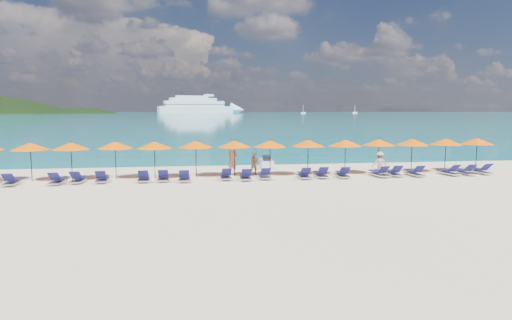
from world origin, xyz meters
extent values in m
plane|color=beige|center=(0.00, 0.00, 0.00)|extent=(1400.00, 1400.00, 0.00)
cube|color=#1FA9B2|center=(0.00, 660.00, 0.01)|extent=(1600.00, 1300.00, 0.01)
ellipsoid|color=black|center=(-150.00, 560.00, -35.00)|extent=(162.00, 126.00, 85.50)
cube|color=white|center=(-2.65, 580.52, 4.68)|extent=(104.28, 43.68, 9.35)
cone|color=white|center=(57.13, 595.86, 4.68)|extent=(25.04, 25.04, 20.57)
cube|color=white|center=(-4.46, 580.06, 13.09)|extent=(83.66, 35.85, 7.48)
cube|color=white|center=(-6.28, 579.59, 18.70)|extent=(65.26, 29.44, 4.68)
cube|color=white|center=(-8.09, 579.13, 22.44)|extent=(44.64, 21.61, 3.27)
cube|color=black|center=(-4.46, 580.06, 11.69)|extent=(84.70, 36.29, 0.84)
cube|color=black|center=(-4.46, 580.06, 14.96)|extent=(82.62, 35.41, 0.84)
cylinder|color=black|center=(-20.59, 575.92, 26.18)|extent=(4.11, 4.11, 5.14)
cube|color=white|center=(134.10, 517.71, 0.82)|extent=(6.15, 2.05, 1.64)
cylinder|color=white|center=(134.10, 517.71, 6.15)|extent=(0.37, 0.37, 10.25)
cube|color=white|center=(213.52, 543.60, 0.88)|extent=(6.56, 2.19, 1.75)
cylinder|color=white|center=(213.52, 543.60, 6.56)|extent=(0.39, 0.39, 10.94)
cube|color=silver|center=(1.50, 8.33, 0.29)|extent=(1.03, 2.39, 0.54)
cube|color=black|center=(1.49, 8.13, 0.68)|extent=(0.55, 1.01, 0.34)
cylinder|color=black|center=(1.54, 8.91, 0.83)|extent=(0.54, 0.09, 0.06)
imported|color=tan|center=(-1.17, 5.34, 0.97)|extent=(0.84, 0.73, 1.93)
imported|color=tan|center=(0.25, 5.19, 0.75)|extent=(0.75, 0.46, 1.49)
imported|color=tan|center=(8.02, 4.00, 0.74)|extent=(1.04, 0.66, 1.49)
cylinder|color=black|center=(-12.81, 4.50, 1.10)|extent=(0.05, 0.05, 2.20)
cone|color=#F95D00|center=(-12.81, 4.50, 2.02)|extent=(2.10, 2.10, 0.42)
sphere|color=black|center=(-12.81, 4.50, 2.24)|extent=(0.08, 0.08, 0.08)
cylinder|color=black|center=(-10.59, 4.48, 1.10)|extent=(0.05, 0.05, 2.20)
cone|color=#F95D00|center=(-10.59, 4.48, 2.02)|extent=(2.10, 2.10, 0.42)
sphere|color=black|center=(-10.59, 4.48, 2.24)|extent=(0.08, 0.08, 0.08)
cylinder|color=black|center=(-8.18, 4.76, 1.10)|extent=(0.05, 0.05, 2.20)
cone|color=#F95D00|center=(-8.18, 4.76, 2.02)|extent=(2.10, 2.10, 0.42)
sphere|color=black|center=(-8.18, 4.76, 2.24)|extent=(0.08, 0.08, 0.08)
cylinder|color=black|center=(-5.88, 4.47, 1.10)|extent=(0.05, 0.05, 2.20)
cone|color=#F95D00|center=(-5.88, 4.47, 2.02)|extent=(2.10, 2.10, 0.42)
sphere|color=black|center=(-5.88, 4.47, 2.24)|extent=(0.08, 0.08, 0.08)
cylinder|color=black|center=(-3.45, 4.72, 1.10)|extent=(0.05, 0.05, 2.20)
cone|color=#F95D00|center=(-3.45, 4.72, 2.02)|extent=(2.10, 2.10, 0.42)
sphere|color=black|center=(-3.45, 4.72, 2.24)|extent=(0.08, 0.08, 0.08)
cylinder|color=black|center=(-1.09, 4.66, 1.10)|extent=(0.05, 0.05, 2.20)
cone|color=#F95D00|center=(-1.09, 4.66, 2.02)|extent=(2.10, 2.10, 0.42)
sphere|color=black|center=(-1.09, 4.66, 2.24)|extent=(0.08, 0.08, 0.08)
cylinder|color=black|center=(1.09, 4.52, 1.10)|extent=(0.05, 0.05, 2.20)
cone|color=#F95D00|center=(1.09, 4.52, 2.02)|extent=(2.10, 2.10, 0.42)
sphere|color=black|center=(1.09, 4.52, 2.24)|extent=(0.08, 0.08, 0.08)
cylinder|color=black|center=(3.53, 4.62, 1.10)|extent=(0.05, 0.05, 2.20)
cone|color=#F95D00|center=(3.53, 4.62, 2.02)|extent=(2.10, 2.10, 0.42)
sphere|color=black|center=(3.53, 4.62, 2.24)|extent=(0.08, 0.08, 0.08)
cylinder|color=black|center=(5.91, 4.47, 1.10)|extent=(0.05, 0.05, 2.20)
cone|color=#F95D00|center=(5.91, 4.47, 2.02)|extent=(2.10, 2.10, 0.42)
sphere|color=black|center=(5.91, 4.47, 2.24)|extent=(0.08, 0.08, 0.08)
cylinder|color=black|center=(8.25, 4.73, 1.10)|extent=(0.05, 0.05, 2.20)
cone|color=#F95D00|center=(8.25, 4.73, 2.02)|extent=(2.10, 2.10, 0.42)
sphere|color=black|center=(8.25, 4.73, 2.24)|extent=(0.08, 0.08, 0.08)
cylinder|color=black|center=(10.51, 4.69, 1.10)|extent=(0.05, 0.05, 2.20)
cone|color=#F95D00|center=(10.51, 4.69, 2.02)|extent=(2.10, 2.10, 0.42)
sphere|color=black|center=(10.51, 4.69, 2.24)|extent=(0.08, 0.08, 0.08)
cylinder|color=black|center=(12.85, 4.63, 1.10)|extent=(0.05, 0.05, 2.20)
cone|color=#F95D00|center=(12.85, 4.63, 2.02)|extent=(2.10, 2.10, 0.42)
sphere|color=black|center=(12.85, 4.63, 2.24)|extent=(0.08, 0.08, 0.08)
cylinder|color=black|center=(15.16, 4.74, 1.10)|extent=(0.05, 0.05, 2.20)
cone|color=#F95D00|center=(15.16, 4.74, 2.02)|extent=(2.10, 2.10, 0.42)
sphere|color=black|center=(15.16, 4.74, 2.24)|extent=(0.08, 0.08, 0.08)
cube|color=silver|center=(-13.43, 3.28, 0.14)|extent=(0.79, 1.75, 0.06)
cube|color=#161551|center=(-13.45, 3.52, 0.30)|extent=(0.66, 1.15, 0.04)
cube|color=#161551|center=(-13.37, 2.73, 0.55)|extent=(0.60, 0.59, 0.43)
cube|color=silver|center=(-11.06, 3.29, 0.14)|extent=(0.63, 1.70, 0.06)
cube|color=#161551|center=(-11.06, 3.54, 0.30)|extent=(0.55, 1.10, 0.04)
cube|color=#161551|center=(-11.05, 2.74, 0.55)|extent=(0.55, 0.54, 0.43)
cube|color=silver|center=(-10.02, 3.56, 0.14)|extent=(0.63, 1.70, 0.06)
cube|color=#161551|center=(-10.02, 3.81, 0.30)|extent=(0.55, 1.10, 0.04)
cube|color=#161551|center=(-10.03, 3.01, 0.55)|extent=(0.55, 0.54, 0.43)
cube|color=silver|center=(-8.74, 3.60, 0.14)|extent=(0.74, 1.74, 0.06)
cube|color=#161551|center=(-8.76, 3.85, 0.30)|extent=(0.63, 1.14, 0.04)
cube|color=#161551|center=(-8.70, 3.06, 0.55)|extent=(0.59, 0.57, 0.43)
cube|color=silver|center=(-6.43, 3.47, 0.14)|extent=(0.75, 1.74, 0.06)
cube|color=#161551|center=(-6.45, 3.71, 0.30)|extent=(0.63, 1.14, 0.04)
cube|color=#161551|center=(-6.39, 2.92, 0.55)|extent=(0.59, 0.58, 0.43)
cube|color=silver|center=(-5.32, 3.54, 0.14)|extent=(0.68, 1.72, 0.06)
cube|color=#161551|center=(-5.32, 3.79, 0.30)|extent=(0.59, 1.12, 0.04)
cube|color=#161551|center=(-5.30, 2.99, 0.55)|extent=(0.57, 0.55, 0.43)
cube|color=silver|center=(-4.13, 3.26, 0.14)|extent=(0.63, 1.70, 0.06)
cube|color=#161551|center=(-4.13, 3.51, 0.30)|extent=(0.56, 1.10, 0.04)
cube|color=#161551|center=(-4.12, 2.71, 0.55)|extent=(0.55, 0.54, 0.43)
cube|color=silver|center=(-1.72, 3.60, 0.14)|extent=(0.66, 1.71, 0.06)
cube|color=#161551|center=(-1.73, 3.85, 0.30)|extent=(0.57, 1.11, 0.04)
cube|color=#161551|center=(-1.71, 3.05, 0.55)|extent=(0.56, 0.55, 0.43)
cube|color=silver|center=(-0.59, 3.26, 0.14)|extent=(0.65, 1.71, 0.06)
cube|color=#161551|center=(-0.59, 3.51, 0.30)|extent=(0.57, 1.11, 0.04)
cube|color=#161551|center=(-0.60, 2.71, 0.55)|extent=(0.56, 0.54, 0.43)
cube|color=silver|center=(0.57, 3.50, 0.14)|extent=(0.64, 1.71, 0.06)
cube|color=#161551|center=(0.58, 3.75, 0.30)|extent=(0.56, 1.11, 0.04)
cube|color=#161551|center=(0.57, 2.95, 0.55)|extent=(0.56, 0.54, 0.43)
cube|color=silver|center=(2.95, 3.33, 0.14)|extent=(0.72, 1.73, 0.06)
cube|color=#161551|center=(2.96, 3.58, 0.30)|extent=(0.62, 1.13, 0.04)
cube|color=#161551|center=(2.91, 2.78, 0.55)|extent=(0.58, 0.57, 0.43)
cube|color=silver|center=(4.04, 3.46, 0.14)|extent=(0.71, 1.73, 0.06)
cube|color=#161551|center=(4.06, 3.71, 0.30)|extent=(0.61, 1.13, 0.04)
cube|color=#161551|center=(4.01, 2.91, 0.55)|extent=(0.58, 0.57, 0.43)
cube|color=silver|center=(5.33, 3.29, 0.14)|extent=(0.76, 1.75, 0.06)
cube|color=#161551|center=(5.35, 3.54, 0.30)|extent=(0.64, 1.14, 0.04)
cube|color=#161551|center=(5.29, 2.74, 0.55)|extent=(0.59, 0.58, 0.43)
cube|color=silver|center=(7.67, 3.29, 0.14)|extent=(0.78, 1.75, 0.06)
cube|color=#161551|center=(7.65, 3.54, 0.30)|extent=(0.65, 1.15, 0.04)
cube|color=#161551|center=(7.73, 2.74, 0.55)|extent=(0.60, 0.59, 0.43)
cube|color=silver|center=(8.70, 3.45, 0.14)|extent=(0.77, 1.75, 0.06)
cube|color=#161551|center=(8.73, 3.70, 0.30)|extent=(0.65, 1.15, 0.04)
cube|color=#161551|center=(8.65, 2.90, 0.55)|extent=(0.60, 0.58, 0.43)
cube|color=silver|center=(9.96, 3.23, 0.14)|extent=(0.64, 1.71, 0.06)
cube|color=#161551|center=(9.97, 3.48, 0.30)|extent=(0.56, 1.11, 0.04)
cube|color=#161551|center=(9.96, 2.68, 0.55)|extent=(0.56, 0.54, 0.43)
cube|color=silver|center=(12.32, 3.35, 0.14)|extent=(0.76, 1.75, 0.06)
cube|color=#161551|center=(12.30, 3.60, 0.30)|extent=(0.64, 1.14, 0.04)
cube|color=#161551|center=(12.37, 2.80, 0.55)|extent=(0.59, 0.58, 0.43)
cube|color=silver|center=(13.40, 3.33, 0.14)|extent=(0.65, 1.71, 0.06)
cube|color=#161551|center=(13.39, 3.58, 0.30)|extent=(0.57, 1.11, 0.04)
cube|color=#161551|center=(13.41, 2.78, 0.55)|extent=(0.56, 0.55, 0.43)
cube|color=silver|center=(14.65, 3.53, 0.14)|extent=(0.67, 1.72, 0.06)
cube|color=#161551|center=(14.65, 3.78, 0.30)|extent=(0.58, 1.11, 0.04)
cube|color=#161551|center=(14.67, 2.98, 0.55)|extent=(0.56, 0.55, 0.43)
camera|label=1|loc=(-3.44, -21.35, 4.07)|focal=30.00mm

